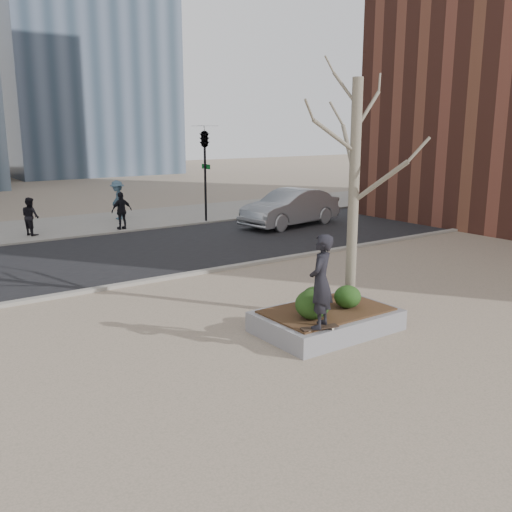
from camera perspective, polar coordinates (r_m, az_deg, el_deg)
ground at (r=12.30m, az=3.54°, el=-8.37°), size 120.00×120.00×0.00m
street at (r=20.72m, az=-14.08°, el=0.07°), size 60.00×8.00×0.02m
far_sidewalk at (r=27.25m, az=-19.51°, el=2.72°), size 60.00×6.00×0.02m
planter at (r=12.84m, az=7.05°, el=-6.45°), size 3.00×2.00×0.45m
planter_mulch at (r=12.76m, az=7.08°, el=-5.41°), size 2.70×1.70×0.04m
sycamore_tree at (r=13.05m, az=9.88°, el=9.77°), size 2.80×2.80×6.60m
shrub_left at (r=12.04m, az=5.67°, el=-4.84°), size 0.74×0.74×0.63m
shrub_middle at (r=12.68m, az=5.95°, el=-4.19°), size 0.60×0.60×0.51m
shrub_right at (r=12.88m, az=9.14°, el=-4.04°), size 0.60×0.60×0.51m
skateboard at (r=11.58m, az=6.38°, el=-7.23°), size 0.81×0.40×0.08m
skateboarder at (r=11.28m, az=6.50°, el=-2.54°), size 0.82×0.75×1.89m
car_silver at (r=26.02m, az=3.44°, el=4.85°), size 5.24×2.52×1.66m
car_third at (r=31.71m, az=13.22°, el=5.55°), size 4.41×2.78×1.19m
pedestrian_a at (r=25.42m, az=-21.63°, el=3.71°), size 0.81×0.91×1.58m
pedestrian_b at (r=28.55m, az=-13.67°, el=5.46°), size 0.79×1.27×1.89m
pedestrian_c at (r=25.71m, az=-13.28°, el=4.43°), size 1.00×0.49×1.64m
traffic_light_far at (r=27.31m, az=-5.10°, el=8.16°), size 0.60×2.48×4.50m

